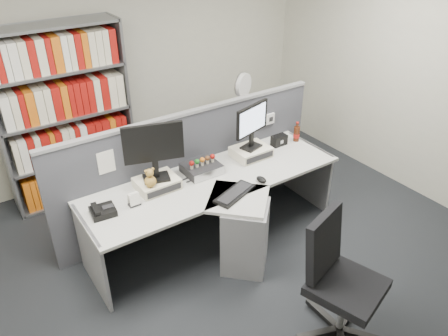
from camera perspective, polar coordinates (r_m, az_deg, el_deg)
ground at (r=4.19m, az=5.17°, el=-14.72°), size 5.50×5.50×0.00m
room_shell at (r=3.18m, az=6.66°, el=8.58°), size 5.04×5.54×2.72m
partition at (r=4.61m, az=-4.14°, el=0.25°), size 3.00×0.08×1.27m
desk at (r=4.25m, az=0.42°, el=-5.70°), size 2.60×1.20×0.72m
monitor_riser_left at (r=4.14m, az=-8.69°, el=-1.99°), size 0.38×0.31×0.10m
monitor_riser_right at (r=4.63m, az=3.54°, el=2.12°), size 0.38×0.31×0.10m
monitor_left at (r=3.95m, az=-9.12°, el=2.66°), size 0.53×0.24×0.55m
monitor_right at (r=4.48m, az=3.66°, el=5.89°), size 0.46×0.20×0.48m
desktop_pc at (r=4.34m, az=-2.92°, el=-0.06°), size 0.34×0.31×0.09m
figurines at (r=4.27m, az=-2.84°, el=0.97°), size 0.29×0.05×0.09m
keyboard at (r=4.01m, az=1.39°, el=-3.34°), size 0.48×0.31×0.03m
mouse at (r=4.21m, az=4.87°, el=-1.49°), size 0.08×0.12×0.05m
desk_phone at (r=3.90m, az=-15.52°, el=-5.40°), size 0.23×0.21×0.09m
desk_calendar at (r=3.94m, az=-11.61°, el=-4.11°), size 0.10×0.08×0.12m
plush_toy at (r=3.97m, az=-9.56°, el=-1.41°), size 0.11×0.11×0.19m
speaker at (r=4.88m, az=7.16°, el=3.60°), size 0.17×0.10×0.12m
cola_bottle at (r=4.98m, az=9.40°, el=4.40°), size 0.07×0.07×0.23m
shelving_unit at (r=5.18m, az=-19.88°, el=6.05°), size 1.41×0.40×2.00m
filing_cabinet at (r=5.88m, az=2.31°, el=4.10°), size 0.45×0.61×0.70m
desk_fan at (r=5.61m, az=2.46°, el=10.31°), size 0.30×0.20×0.52m
office_chair at (r=3.53m, az=14.53°, el=-13.54°), size 0.71×0.68×1.06m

